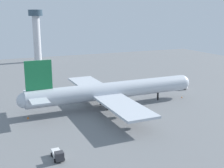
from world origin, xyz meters
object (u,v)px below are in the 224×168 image
safety_cone_nose (182,97)px  control_tower (36,31)px  safety_cone_tail (28,118)px  pushback_tractor (182,86)px  catering_truck (58,155)px  cargo_airplane (111,91)px  maintenance_van (122,88)px

safety_cone_nose → control_tower: 116.01m
safety_cone_tail → pushback_tractor: bearing=9.1°
safety_cone_nose → pushback_tractor: bearing=52.5°
pushback_tractor → control_tower: bearing=113.7°
control_tower → catering_truck: bearing=-98.5°
catering_truck → safety_cone_tail: (-2.20, 28.88, -0.67)m
cargo_airplane → maintenance_van: bearing=54.2°
cargo_airplane → control_tower: control_tower is taller
maintenance_van → catering_truck: (-38.99, -47.85, -0.04)m
catering_truck → safety_cone_nose: size_ratio=8.57×
maintenance_van → safety_cone_tail: maintenance_van is taller
maintenance_van → safety_cone_nose: bearing=-50.5°
cargo_airplane → pushback_tractor: (37.53, 9.62, -4.42)m
safety_cone_tail → safety_cone_nose: bearing=-0.5°
cargo_airplane → catering_truck: cargo_airplane is taller
maintenance_van → pushback_tractor: (24.51, -8.40, 0.04)m
catering_truck → control_tower: (20.51, 137.36, 19.14)m
safety_cone_nose → safety_cone_tail: size_ratio=0.71×
maintenance_van → safety_cone_tail: size_ratio=6.11×
safety_cone_tail → control_tower: bearing=78.2°
maintenance_van → catering_truck: size_ratio=1.00×
cargo_airplane → catering_truck: size_ratio=12.48×
cargo_airplane → safety_cone_nose: (29.06, -1.41, -5.30)m
maintenance_van → pushback_tractor: 25.91m
safety_cone_tail → catering_truck: bearing=-85.6°
maintenance_van → safety_cone_nose: size_ratio=8.61×
control_tower → pushback_tractor: bearing=-66.3°
maintenance_van → cargo_airplane: bearing=-125.8°
control_tower → cargo_airplane: bearing=-87.1°
cargo_airplane → safety_cone_nose: cargo_airplane is taller
cargo_airplane → maintenance_van: cargo_airplane is taller
cargo_airplane → safety_cone_nose: 29.57m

